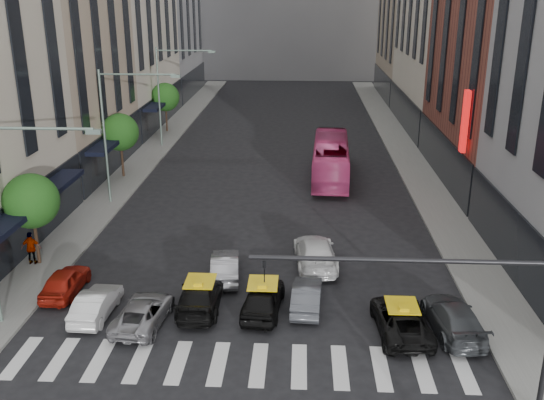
# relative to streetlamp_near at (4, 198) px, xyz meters

# --- Properties ---
(ground) EXTENTS (160.00, 160.00, 0.00)m
(ground) POSITION_rel_streetlamp_near_xyz_m (10.04, -4.00, -5.90)
(ground) COLOR black
(ground) RESTS_ON ground
(sidewalk_left) EXTENTS (3.00, 96.00, 0.15)m
(sidewalk_left) POSITION_rel_streetlamp_near_xyz_m (-1.46, 26.00, -5.83)
(sidewalk_left) COLOR slate
(sidewalk_left) RESTS_ON ground
(sidewalk_right) EXTENTS (3.00, 96.00, 0.15)m
(sidewalk_right) POSITION_rel_streetlamp_near_xyz_m (21.54, 26.00, -5.83)
(sidewalk_right) COLOR slate
(sidewalk_right) RESTS_ON ground
(building_left_b) EXTENTS (8.00, 16.00, 24.00)m
(building_left_b) POSITION_rel_streetlamp_near_xyz_m (-6.96, 24.00, 6.10)
(building_left_b) COLOR tan
(building_left_b) RESTS_ON ground
(building_right_b) EXTENTS (8.00, 18.00, 26.00)m
(building_right_b) POSITION_rel_streetlamp_near_xyz_m (27.04, 23.00, 7.10)
(building_right_b) COLOR brown
(building_right_b) RESTS_ON ground
(tree_near) EXTENTS (2.88, 2.88, 4.95)m
(tree_near) POSITION_rel_streetlamp_near_xyz_m (-1.76, 6.00, -2.25)
(tree_near) COLOR black
(tree_near) RESTS_ON sidewalk_left
(tree_mid) EXTENTS (2.88, 2.88, 4.95)m
(tree_mid) POSITION_rel_streetlamp_near_xyz_m (-1.76, 22.00, -2.25)
(tree_mid) COLOR black
(tree_mid) RESTS_ON sidewalk_left
(tree_far) EXTENTS (2.88, 2.88, 4.95)m
(tree_far) POSITION_rel_streetlamp_near_xyz_m (-1.76, 38.00, -2.25)
(tree_far) COLOR black
(tree_far) RESTS_ON sidewalk_left
(streetlamp_near) EXTENTS (5.38, 0.25, 9.00)m
(streetlamp_near) POSITION_rel_streetlamp_near_xyz_m (0.00, 0.00, 0.00)
(streetlamp_near) COLOR gray
(streetlamp_near) RESTS_ON sidewalk_left
(streetlamp_mid) EXTENTS (5.38, 0.25, 9.00)m
(streetlamp_mid) POSITION_rel_streetlamp_near_xyz_m (0.00, 16.00, 0.00)
(streetlamp_mid) COLOR gray
(streetlamp_mid) RESTS_ON sidewalk_left
(streetlamp_far) EXTENTS (5.38, 0.25, 9.00)m
(streetlamp_far) POSITION_rel_streetlamp_near_xyz_m (0.00, 32.00, 0.00)
(streetlamp_far) COLOR gray
(streetlamp_far) RESTS_ON sidewalk_left
(traffic_signal) EXTENTS (10.10, 0.20, 6.00)m
(traffic_signal) POSITION_rel_streetlamp_near_xyz_m (17.74, -5.00, -1.43)
(traffic_signal) COLOR black
(traffic_signal) RESTS_ON ground
(liberty_sign) EXTENTS (0.30, 0.70, 4.00)m
(liberty_sign) POSITION_rel_streetlamp_near_xyz_m (22.64, 16.00, 0.10)
(liberty_sign) COLOR red
(liberty_sign) RESTS_ON ground
(car_red) EXTENTS (1.54, 3.77, 1.28)m
(car_red) POSITION_rel_streetlamp_near_xyz_m (0.84, 2.97, -5.26)
(car_red) COLOR #9C190E
(car_red) RESTS_ON ground
(car_white_front) EXTENTS (1.46, 3.82, 1.24)m
(car_white_front) POSITION_rel_streetlamp_near_xyz_m (3.05, 0.91, -5.28)
(car_white_front) COLOR silver
(car_white_front) RESTS_ON ground
(car_silver) EXTENTS (2.33, 4.38, 1.17)m
(car_silver) POSITION_rel_streetlamp_near_xyz_m (5.34, 0.32, -5.32)
(car_silver) COLOR gray
(car_silver) RESTS_ON ground
(taxi_left) EXTENTS (1.98, 4.70, 1.35)m
(taxi_left) POSITION_rel_streetlamp_near_xyz_m (7.64, 1.88, -5.23)
(taxi_left) COLOR black
(taxi_left) RESTS_ON ground
(taxi_center) EXTENTS (2.04, 4.32, 1.43)m
(taxi_center) POSITION_rel_streetlamp_near_xyz_m (10.55, 1.68, -5.19)
(taxi_center) COLOR black
(taxi_center) RESTS_ON ground
(car_grey_mid) EXTENTS (1.53, 3.82, 1.23)m
(car_grey_mid) POSITION_rel_streetlamp_near_xyz_m (12.54, 2.14, -5.29)
(car_grey_mid) COLOR #42444A
(car_grey_mid) RESTS_ON ground
(taxi_right) EXTENTS (2.42, 4.74, 1.28)m
(taxi_right) POSITION_rel_streetlamp_near_xyz_m (16.59, 0.20, -5.26)
(taxi_right) COLOR black
(taxi_right) RESTS_ON ground
(car_grey_curb) EXTENTS (2.30, 4.82, 1.35)m
(car_grey_curb) POSITION_rel_streetlamp_near_xyz_m (18.85, 0.37, -5.23)
(car_grey_curb) COLOR #3D4145
(car_grey_curb) RESTS_ON ground
(car_row2_left) EXTENTS (1.79, 4.10, 1.31)m
(car_row2_left) POSITION_rel_streetlamp_near_xyz_m (8.39, 5.02, -5.25)
(car_row2_left) COLOR #9C9CA1
(car_row2_left) RESTS_ON ground
(car_row2_right) EXTENTS (2.52, 5.27, 1.48)m
(car_row2_right) POSITION_rel_streetlamp_near_xyz_m (13.02, 6.78, -5.16)
(car_row2_right) COLOR silver
(car_row2_right) RESTS_ON ground
(bus) EXTENTS (3.13, 11.34, 3.13)m
(bus) POSITION_rel_streetlamp_near_xyz_m (14.47, 22.66, -4.34)
(bus) COLOR #CF3C7B
(bus) RESTS_ON ground
(pedestrian_far) EXTENTS (1.08, 0.48, 1.81)m
(pedestrian_far) POSITION_rel_streetlamp_near_xyz_m (-2.04, 5.88, -4.85)
(pedestrian_far) COLOR gray
(pedestrian_far) RESTS_ON sidewalk_left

